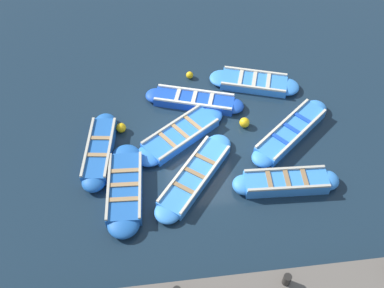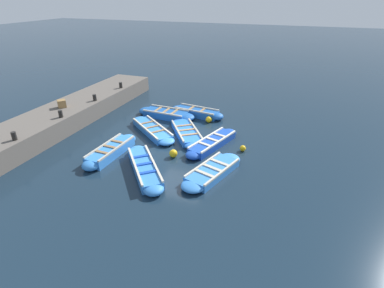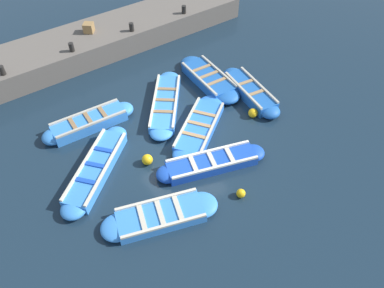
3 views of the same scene
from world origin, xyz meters
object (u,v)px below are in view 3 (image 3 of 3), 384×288
Objects in this scene: boat_broadside at (166,103)px; buoy_white_drifting at (253,113)px; boat_tucked at (96,169)px; boat_far_corner at (89,123)px; buoy_yellow_far at (241,193)px; boat_outer_left at (160,216)px; boat_alongside at (250,92)px; bollard_south at (2,70)px; buoy_orange_near at (147,160)px; boat_bow_out at (212,163)px; boat_end_of_row at (209,79)px; bollard_mid_south at (71,47)px; boat_mid_row at (200,127)px; bollard_north at (184,10)px; bollard_mid_north at (132,27)px; wooden_crate at (89,28)px.

boat_broadside reaches higher than buoy_white_drifting.
boat_far_corner is (2.03, -0.70, 0.03)m from boat_tucked.
boat_far_corner is 12.32× the size of buoy_yellow_far.
boat_tucked reaches higher than boat_outer_left.
boat_alongside is 9.18m from bollard_south.
buoy_orange_near reaches higher than buoy_white_drifting.
boat_bow_out is 1.04× the size of boat_end_of_row.
bollard_mid_south reaches higher than boat_bow_out.
boat_tucked is 6.41m from boat_alongside.
boat_mid_row is at bearing 98.72° from boat_alongside.
boat_bow_out is (-3.31, 0.39, 0.01)m from boat_broadside.
buoy_yellow_far is (-4.95, 2.57, -0.05)m from boat_end_of_row.
buoy_orange_near is (-2.25, 4.16, -0.01)m from boat_end_of_row.
boat_broadside is 6.06m from bollard_south.
buoy_yellow_far is at bearing -155.20° from bollard_south.
boat_broadside is 0.97× the size of boat_bow_out.
bollard_north is 1.04× the size of buoy_white_drifting.
boat_mid_row is at bearing -160.81° from bollard_mid_south.
boat_far_corner is at bearing -153.80° from bollard_south.
boat_broadside is 1.01× the size of boat_end_of_row.
boat_tucked is at bearing 141.12° from bollard_mid_north.
bollard_south is 0.89× the size of wooden_crate.
bollard_mid_south is (5.37, 4.71, 0.91)m from boat_alongside.
boat_tucked reaches higher than boat_broadside.
boat_tucked is 9.76× the size of bollard_mid_south.
buoy_white_drifting is at bearing -158.72° from wooden_crate.
bollard_mid_north is 6.77m from buoy_orange_near.
boat_far_corner and boat_alongside have the same top height.
boat_bow_out is at bearing 169.79° from bollard_mid_north.
boat_tucked reaches higher than buoy_orange_near.
boat_far_corner is at bearing 132.76° from bollard_mid_north.
buoy_white_drifting is at bearing -147.62° from bollard_mid_south.
boat_end_of_row is at bearing -84.04° from boat_broadside.
boat_bow_out reaches higher than buoy_white_drifting.
bollard_mid_south is (7.33, 1.36, 0.94)m from boat_bow_out.
bollard_north is (8.03, -6.34, 0.96)m from boat_outer_left.
buoy_orange_near is at bearing -20.82° from boat_outer_left.
boat_mid_row is 2.26m from buoy_orange_near.
boat_tucked is 9.76× the size of bollard_mid_north.
boat_far_corner is at bearing 59.87° from buoy_white_drifting.
bollard_mid_north is at bearing 18.26° from boat_end_of_row.
bollard_mid_south reaches higher than boat_broadside.
boat_end_of_row reaches higher than boat_broadside.
bollard_mid_south is (5.79, 2.01, 0.96)m from boat_mid_row.
bollard_south is (5.37, 7.39, 0.91)m from boat_alongside.
boat_bow_out is 10.42× the size of bollard_mid_north.
boat_bow_out is (-1.89, -3.06, -0.01)m from boat_tucked.
wooden_crate reaches higher than bollard_mid_south.
boat_alongside reaches higher than buoy_yellow_far.
boat_broadside is at bearing -102.48° from boat_far_corner.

